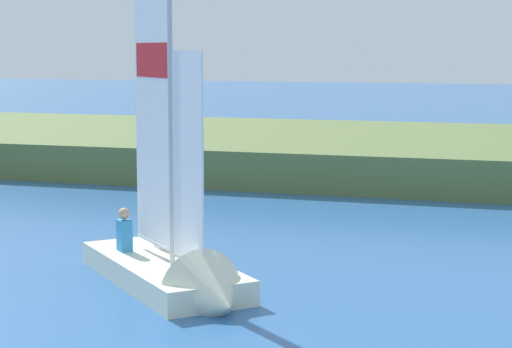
# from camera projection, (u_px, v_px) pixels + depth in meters

# --- Properties ---
(shore_bank) EXTENTS (80.00, 11.87, 1.09)m
(shore_bank) POSITION_uv_depth(u_px,v_px,m) (359.00, 151.00, 30.05)
(shore_bank) COLOR #5B703D
(shore_bank) RESTS_ON ground
(sailboat) EXTENTS (4.18, 4.16, 6.43)m
(sailboat) POSITION_uv_depth(u_px,v_px,m) (182.00, 267.00, 14.58)
(sailboat) COLOR silver
(sailboat) RESTS_ON ground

